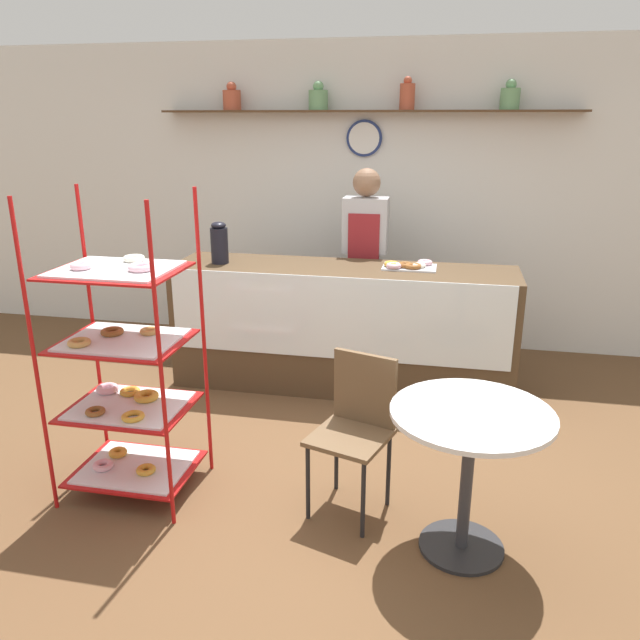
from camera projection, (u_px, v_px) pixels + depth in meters
ground_plane at (304, 472)px, 3.79m from camera, size 14.00×14.00×0.00m
back_wall at (365, 196)px, 5.69m from camera, size 10.00×0.30×2.70m
display_counter at (342, 327)px, 4.88m from camera, size 2.62×0.64×0.97m
pastry_rack at (126, 372)px, 3.42m from camera, size 0.72×0.58×1.71m
person_worker at (365, 258)px, 5.22m from camera, size 0.37×0.23×1.67m
cafe_table at (469, 446)px, 2.95m from camera, size 0.77×0.77×0.76m
cafe_chair at (357, 418)px, 3.33m from camera, size 0.48×0.48×0.87m
coffee_carafe at (219, 243)px, 4.81m from camera, size 0.13×0.13×0.32m
donut_tray_counter at (408, 266)px, 4.68m from camera, size 0.40×0.27×0.05m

